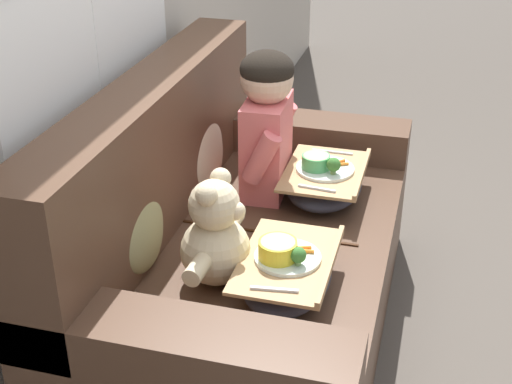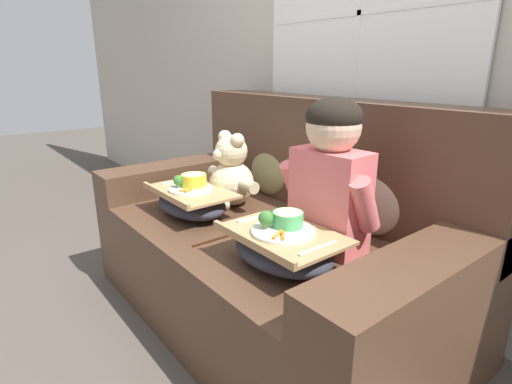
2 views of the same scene
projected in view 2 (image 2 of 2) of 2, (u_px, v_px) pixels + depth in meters
ground_plane at (266, 314)px, 1.96m from camera, size 14.00×14.00×0.00m
wall_back_with_window at (364, 36)px, 1.93m from camera, size 8.00×0.08×2.60m
couch at (278, 244)px, 1.90m from camera, size 1.76×0.99×1.02m
throw_pillow_behind_child at (372, 192)px, 1.71m from camera, size 0.38×0.18×0.39m
throw_pillow_behind_teddy at (272, 164)px, 2.20m from camera, size 0.34×0.16×0.35m
child_figure at (331, 169)px, 1.50m from camera, size 0.42×0.21×0.59m
teddy_bear at (231, 175)px, 2.04m from camera, size 0.41×0.29×0.38m
lap_tray_child at (283, 246)px, 1.44m from camera, size 0.44×0.31×0.20m
lap_tray_teddy at (191, 200)px, 1.93m from camera, size 0.45×0.29×0.20m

